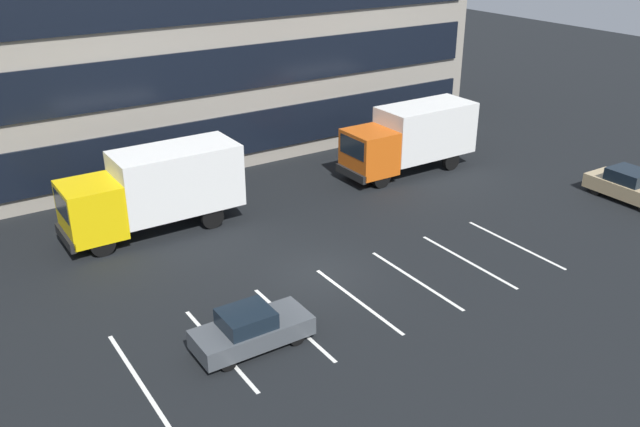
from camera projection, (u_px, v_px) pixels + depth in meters
name	position (u px, v px, depth m)	size (l,w,h in m)	color
ground_plane	(319.00, 272.00, 27.26)	(120.00, 120.00, 0.00)	black
lot_markings	(357.00, 300.00, 25.30)	(16.94, 5.40, 0.01)	silver
box_truck_yellow	(156.00, 187.00, 30.00)	(7.92, 2.62, 3.67)	yellow
box_truck_orange	(411.00, 136.00, 36.89)	(7.73, 2.56, 3.58)	#D85914
sedan_charcoal	(251.00, 329.00, 22.38)	(3.93, 1.65, 1.41)	#474C51
sedan_tan	(630.00, 186.00, 33.68)	(1.80, 4.30, 1.54)	tan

